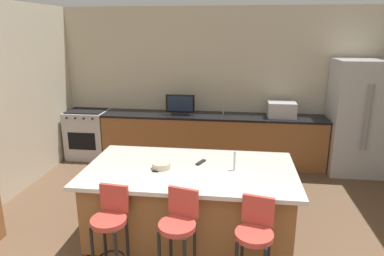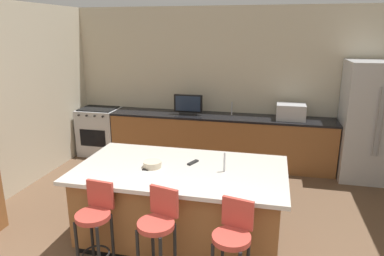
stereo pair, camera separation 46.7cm
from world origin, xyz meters
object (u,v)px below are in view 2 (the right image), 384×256
object	(u,v)px
bar_stool_right	(232,244)
tv_remote	(193,162)
range_oven	(100,131)
fruit_bowl	(152,164)
microwave	(291,112)
cell_phone	(147,168)
tv_monitor	(188,106)
refrigerator	(371,122)
bar_stool_left	(95,222)
bar_stool_center	(158,232)
kitchen_island	(181,203)

from	to	relation	value
bar_stool_right	tv_remote	size ratio (longest dim) A/B	5.70
range_oven	bar_stool_right	bearing A→B (deg)	-48.15
fruit_bowl	microwave	bearing A→B (deg)	58.10
bar_stool_right	cell_phone	world-z (taller)	bar_stool_right
tv_monitor	bar_stool_right	distance (m)	3.55
refrigerator	range_oven	size ratio (longest dim) A/B	2.08
microwave	fruit_bowl	world-z (taller)	microwave
tv_remote	fruit_bowl	bearing A→B (deg)	-128.70
range_oven	tv_remote	world-z (taller)	range_oven
bar_stool_left	bar_stool_center	xyz separation A→B (m)	(0.68, -0.08, 0.03)
tv_monitor	kitchen_island	bearing A→B (deg)	-78.34
cell_phone	tv_remote	bearing A→B (deg)	29.58
range_oven	bar_stool_left	xyz separation A→B (m)	(1.65, -3.28, 0.11)
bar_stool_right	bar_stool_center	bearing A→B (deg)	-166.63
range_oven	microwave	world-z (taller)	microwave
microwave	cell_phone	size ratio (longest dim) A/B	3.20
bar_stool_left	range_oven	bearing A→B (deg)	122.76
tv_monitor	cell_phone	distance (m)	2.57
kitchen_island	tv_remote	distance (m)	0.49
refrigerator	bar_stool_center	xyz separation A→B (m)	(-2.53, -3.27, -0.36)
kitchen_island	bar_stool_center	xyz separation A→B (m)	(0.01, -0.85, 0.15)
bar_stool_center	fruit_bowl	world-z (taller)	bar_stool_center
bar_stool_center	cell_phone	bearing A→B (deg)	130.18
kitchen_island	bar_stool_left	xyz separation A→B (m)	(-0.67, -0.77, 0.12)
range_oven	refrigerator	bearing A→B (deg)	-1.05
microwave	tv_remote	size ratio (longest dim) A/B	2.82
tv_monitor	refrigerator	bearing A→B (deg)	-0.72
cell_phone	range_oven	bearing A→B (deg)	127.30
refrigerator	bar_stool_center	size ratio (longest dim) A/B	1.91
bar_stool_center	bar_stool_right	distance (m)	0.68
refrigerator	bar_stool_center	distance (m)	4.15
tv_monitor	fruit_bowl	size ratio (longest dim) A/B	2.52
bar_stool_left	cell_phone	distance (m)	0.81
tv_monitor	bar_stool_center	size ratio (longest dim) A/B	0.51
refrigerator	fruit_bowl	size ratio (longest dim) A/B	9.40
bar_stool_left	microwave	bearing A→B (deg)	65.32
range_oven	kitchen_island	bearing A→B (deg)	-47.31
bar_stool_right	tv_monitor	bearing A→B (deg)	122.90
microwave	bar_stool_center	world-z (taller)	microwave
range_oven	bar_stool_center	distance (m)	4.09
kitchen_island	microwave	bearing A→B (deg)	62.93
bar_stool_right	cell_phone	xyz separation A→B (m)	(-1.05, 0.75, 0.33)
microwave	tv_monitor	world-z (taller)	tv_monitor
bar_stool_left	bar_stool_center	world-z (taller)	bar_stool_center
microwave	fruit_bowl	distance (m)	3.03
tv_monitor	bar_stool_right	size ratio (longest dim) A/B	0.53
cell_phone	refrigerator	bearing A→B (deg)	41.40
kitchen_island	tv_monitor	world-z (taller)	tv_monitor
microwave	bar_stool_left	size ratio (longest dim) A/B	0.50
bar_stool_center	bar_stool_right	bearing A→B (deg)	14.51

